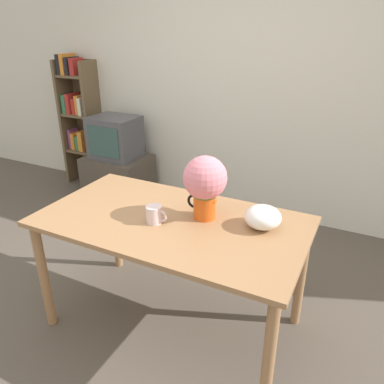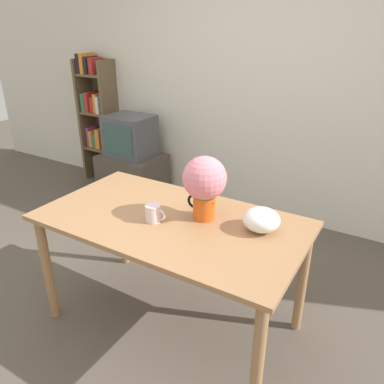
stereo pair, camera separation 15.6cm
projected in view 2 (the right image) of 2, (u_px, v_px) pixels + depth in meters
name	position (u px, v px, depth m)	size (l,w,h in m)	color
ground_plane	(134.00, 318.00, 2.55)	(12.00, 12.00, 0.00)	brown
wall_back	(257.00, 86.00, 3.56)	(8.00, 0.05, 2.60)	silver
table	(171.00, 233.00, 2.25)	(1.58, 0.86, 0.79)	#A3754C
flower_vase	(204.00, 183.00, 2.13)	(0.25, 0.25, 0.38)	#E05619
coffee_mug	(154.00, 213.00, 2.16)	(0.13, 0.09, 0.10)	silver
white_bowl	(261.00, 220.00, 2.06)	(0.21, 0.21, 0.13)	white
tv_stand	(133.00, 175.00, 4.31)	(0.68, 0.53, 0.49)	#4C4238
tv_set	(130.00, 136.00, 4.11)	(0.50, 0.41, 0.45)	#4C4C51
bookshelf	(98.00, 113.00, 4.55)	(0.44, 0.28, 1.54)	brown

